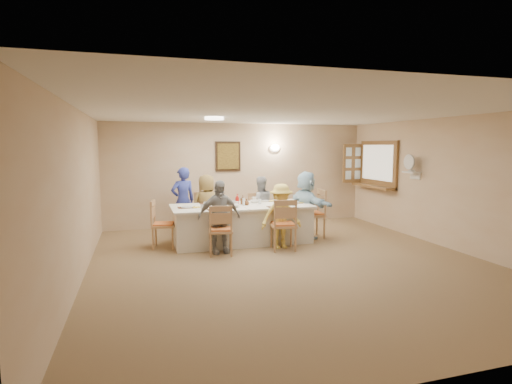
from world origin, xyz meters
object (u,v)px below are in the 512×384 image
object	(u,v)px
desk_fan	(411,165)
diner_back_right	(260,205)
chair_right_end	(312,213)
serving_hatch	(378,165)
chair_left_end	(164,224)
diner_front_right	(281,216)
chair_back_right	(259,213)
diner_right_end	(306,205)
caregiver	(183,201)
dining_table	(242,224)
diner_back_left	(207,206)
chair_back_left	(206,214)
chair_front_left	(221,229)
diner_front_left	(219,217)
condiment_ketchup	(237,200)
chair_front_right	(283,224)

from	to	relation	value
desk_fan	diner_back_right	world-z (taller)	desk_fan
desk_fan	chair_right_end	distance (m)	2.31
serving_hatch	chair_left_end	xyz separation A→B (m)	(-5.19, -0.75, -1.04)
chair_right_end	diner_front_right	distance (m)	1.17
desk_fan	chair_back_right	world-z (taller)	desk_fan
chair_left_end	diner_right_end	distance (m)	2.98
caregiver	chair_left_end	bearing A→B (deg)	53.57
diner_front_right	desk_fan	bearing A→B (deg)	0.24
desk_fan	chair_right_end	world-z (taller)	desk_fan
diner_back_right	chair_back_right	bearing A→B (deg)	-88.34
diner_right_end	dining_table	bearing A→B (deg)	78.96
chair_back_right	chair_right_end	size ratio (longest dim) A/B	0.86
serving_hatch	diner_back_left	size ratio (longest dim) A/B	1.11
chair_right_end	diner_front_right	size ratio (longest dim) A/B	0.84
chair_back_left	caregiver	distance (m)	0.63
chair_back_left	caregiver	xyz separation A→B (m)	(-0.45, 0.35, 0.27)
chair_right_end	chair_front_left	bearing A→B (deg)	-66.53
chair_back_right	caregiver	bearing A→B (deg)	168.51
serving_hatch	diner_right_end	xyz separation A→B (m)	(-2.22, -0.75, -0.79)
diner_front_left	diner_front_right	world-z (taller)	diner_front_left
chair_back_left	chair_right_end	distance (m)	2.29
serving_hatch	diner_right_end	distance (m)	2.47
chair_back_right	diner_back_right	distance (m)	0.23
chair_back_right	diner_front_right	bearing A→B (deg)	-89.51
chair_back_left	caregiver	bearing A→B (deg)	136.12
chair_back_left	diner_back_left	world-z (taller)	diner_back_left
chair_right_end	caregiver	distance (m)	2.85
diner_back_right	serving_hatch	bearing A→B (deg)	-177.02
diner_back_right	caregiver	bearing A→B (deg)	-14.24
serving_hatch	chair_right_end	world-z (taller)	serving_hatch
chair_back_right	chair_front_left	bearing A→B (deg)	-126.38
chair_right_end	diner_front_right	world-z (taller)	diner_front_right
diner_right_end	diner_front_right	bearing A→B (deg)	118.62
diner_front_right	caregiver	bearing A→B (deg)	130.72
chair_left_end	caregiver	bearing A→B (deg)	-12.23
diner_back_left	serving_hatch	bearing A→B (deg)	171.27
chair_back_right	chair_front_left	size ratio (longest dim) A/B	0.96
serving_hatch	diner_right_end	bearing A→B (deg)	-161.33
chair_back_left	chair_left_end	distance (m)	1.24
chair_back_left	chair_front_left	xyz separation A→B (m)	(0.00, -1.60, -0.01)
chair_right_end	diner_back_left	bearing A→B (deg)	-104.49
diner_front_left	caregiver	xyz separation A→B (m)	(-0.45, 1.83, 0.07)
condiment_ketchup	diner_right_end	bearing A→B (deg)	-2.23
chair_left_end	chair_front_left	bearing A→B (deg)	-118.83
chair_left_end	caregiver	xyz separation A→B (m)	(0.50, 1.15, 0.28)
desk_fan	chair_left_end	xyz separation A→B (m)	(-5.08, 0.60, -1.09)
diner_back_left	condiment_ketchup	xyz separation A→B (m)	(0.52, -0.62, 0.20)
chair_front_right	chair_left_end	bearing A→B (deg)	-10.83
serving_hatch	caregiver	bearing A→B (deg)	175.12
condiment_ketchup	chair_back_left	bearing A→B (deg)	125.12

